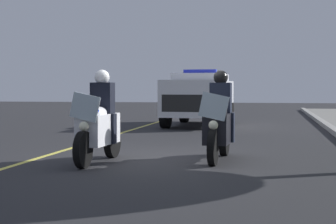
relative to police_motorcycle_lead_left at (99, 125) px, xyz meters
name	(u,v)px	position (x,y,z in m)	size (l,w,h in m)	color
ground_plane	(166,158)	(-0.80, 1.10, -0.70)	(80.00, 80.00, 0.00)	#28282B
lane_stripe_center	(47,155)	(-0.80, -1.37, -0.70)	(48.00, 0.12, 0.01)	#E0D14C
police_motorcycle_lead_left	(99,125)	(0.00, 0.00, 0.00)	(2.14, 0.60, 1.72)	black
police_motorcycle_lead_right	(219,124)	(-0.72, 2.15, 0.00)	(2.14, 0.60, 1.72)	black
police_suv	(200,96)	(-10.20, 0.54, 0.37)	(4.99, 2.27, 2.05)	silver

